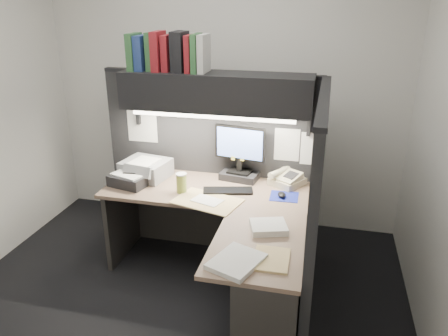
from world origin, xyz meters
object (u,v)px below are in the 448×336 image
at_px(monitor, 240,159).
at_px(coffee_cup, 182,183).
at_px(overhead_shelf, 216,92).
at_px(keyboard, 228,191).
at_px(desk, 231,261).
at_px(notebook_stack, 131,179).
at_px(printer, 146,169).
at_px(telephone, 287,179).

xyz_separation_m(monitor, coffee_cup, (-0.40, -0.37, -0.11)).
bearing_deg(overhead_shelf, keyboard, -54.95).
height_order(desk, notebook_stack, notebook_stack).
relative_size(keyboard, notebook_stack, 1.30).
bearing_deg(monitor, printer, -161.01).
relative_size(keyboard, printer, 1.06).
bearing_deg(notebook_stack, keyboard, 2.86).
bearing_deg(desk, notebook_stack, 153.23).
distance_m(overhead_shelf, monitor, 0.61).
relative_size(monitor, notebook_stack, 1.54).
xyz_separation_m(desk, coffee_cup, (-0.51, 0.45, 0.36)).
relative_size(monitor, coffee_cup, 3.11).
bearing_deg(notebook_stack, overhead_shelf, 20.67).
relative_size(keyboard, telephone, 1.63).
distance_m(keyboard, printer, 0.79).
bearing_deg(printer, notebook_stack, -98.12).
xyz_separation_m(overhead_shelf, notebook_stack, (-0.68, -0.26, -0.72)).
bearing_deg(desk, monitor, 97.83).
bearing_deg(notebook_stack, telephone, 13.30).
xyz_separation_m(overhead_shelf, printer, (-0.62, -0.07, -0.69)).
height_order(monitor, telephone, monitor).
relative_size(coffee_cup, notebook_stack, 0.50).
xyz_separation_m(keyboard, notebook_stack, (-0.83, -0.04, 0.04)).
bearing_deg(telephone, desk, -78.19).
bearing_deg(desk, keyboard, 105.57).
distance_m(monitor, keyboard, 0.34).
bearing_deg(keyboard, overhead_shelf, 111.05).
bearing_deg(keyboard, coffee_cup, -179.84).
bearing_deg(overhead_shelf, telephone, 4.42).
height_order(overhead_shelf, monitor, overhead_shelf).
height_order(overhead_shelf, notebook_stack, overhead_shelf).
distance_m(keyboard, notebook_stack, 0.83).
distance_m(overhead_shelf, printer, 0.93).
xyz_separation_m(desk, monitor, (-0.11, 0.82, 0.48)).
bearing_deg(telephone, printer, -142.01).
height_order(telephone, printer, printer).
height_order(overhead_shelf, keyboard, overhead_shelf).
xyz_separation_m(overhead_shelf, coffee_cup, (-0.21, -0.31, -0.69)).
relative_size(desk, notebook_stack, 5.51).
height_order(overhead_shelf, telephone, overhead_shelf).
xyz_separation_m(telephone, coffee_cup, (-0.81, -0.35, 0.03)).
relative_size(monitor, telephone, 1.94).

